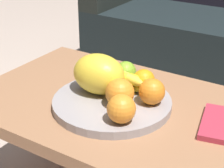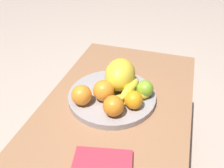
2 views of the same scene
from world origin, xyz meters
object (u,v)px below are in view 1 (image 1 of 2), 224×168
at_px(apple_front, 126,72).
at_px(banana_bunch, 126,81).
at_px(coffee_table, 131,122).
at_px(orange_back, 142,80).
at_px(fruit_bowl, 112,103).
at_px(melon_large_front, 99,74).
at_px(orange_left, 152,92).
at_px(orange_right, 121,109).
at_px(orange_front, 120,93).

bearing_deg(apple_front, banana_bunch, -59.22).
bearing_deg(coffee_table, orange_back, 93.81).
height_order(fruit_bowl, banana_bunch, banana_bunch).
xyz_separation_m(melon_large_front, banana_bunch, (0.06, 0.06, -0.03)).
distance_m(orange_left, orange_back, 0.09).
distance_m(orange_back, banana_bunch, 0.05).
bearing_deg(orange_right, orange_back, 101.91).
distance_m(orange_left, orange_right, 0.14).
relative_size(apple_front, banana_bunch, 0.42).
bearing_deg(melon_large_front, banana_bunch, 43.88).
bearing_deg(banana_bunch, coffee_table, -43.85).
bearing_deg(apple_front, coffee_table, -51.06).
relative_size(fruit_bowl, banana_bunch, 2.19).
xyz_separation_m(fruit_bowl, orange_back, (0.05, 0.10, 0.05)).
relative_size(coffee_table, orange_back, 14.51).
distance_m(fruit_bowl, orange_front, 0.07).
distance_m(fruit_bowl, melon_large_front, 0.10).
height_order(melon_large_front, banana_bunch, melon_large_front).
xyz_separation_m(melon_large_front, orange_front, (0.10, -0.04, -0.02)).
bearing_deg(orange_left, banana_bunch, 161.77).
relative_size(fruit_bowl, apple_front, 5.21).
height_order(apple_front, banana_bunch, apple_front).
distance_m(coffee_table, orange_right, 0.17).
relative_size(melon_large_front, orange_back, 2.36).
bearing_deg(fruit_bowl, coffee_table, 28.07).
relative_size(coffee_table, banana_bunch, 6.22).
distance_m(fruit_bowl, banana_bunch, 0.09).
bearing_deg(coffee_table, fruit_bowl, -151.93).
relative_size(orange_front, orange_left, 1.08).
bearing_deg(fruit_bowl, melon_large_front, 163.65).
bearing_deg(orange_front, orange_back, 86.45).
xyz_separation_m(orange_left, apple_front, (-0.14, 0.09, -0.00)).
relative_size(melon_large_front, orange_front, 1.97).
xyz_separation_m(melon_large_front, apple_front, (0.03, 0.11, -0.03)).
distance_m(melon_large_front, orange_left, 0.17).
bearing_deg(melon_large_front, orange_left, 7.70).
xyz_separation_m(orange_right, orange_back, (-0.04, 0.19, -0.00)).
xyz_separation_m(coffee_table, melon_large_front, (-0.11, -0.01, 0.14)).
bearing_deg(orange_back, orange_right, -78.09).
bearing_deg(orange_right, banana_bunch, 116.83).
bearing_deg(orange_left, fruit_bowl, -160.26).
distance_m(fruit_bowl, orange_right, 0.14).
xyz_separation_m(orange_right, banana_bunch, (-0.09, 0.17, -0.01)).
distance_m(fruit_bowl, apple_front, 0.14).
bearing_deg(banana_bunch, melon_large_front, -136.12).
xyz_separation_m(orange_front, orange_right, (0.05, -0.07, -0.00)).
distance_m(coffee_table, orange_front, 0.13).
distance_m(coffee_table, banana_bunch, 0.13).
bearing_deg(banana_bunch, orange_front, -69.07).
distance_m(orange_front, banana_bunch, 0.10).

